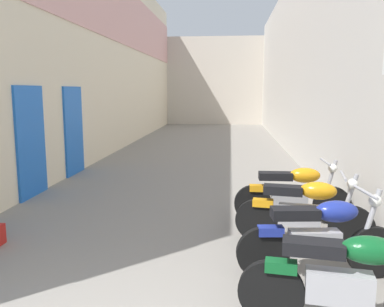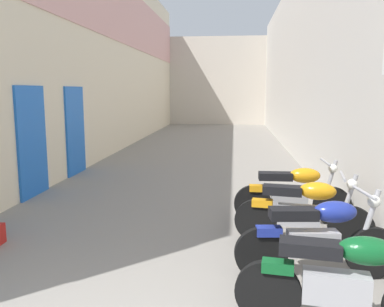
% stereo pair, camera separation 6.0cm
% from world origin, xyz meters
% --- Properties ---
extents(ground_plane, '(39.15, 39.15, 0.00)m').
position_xyz_m(ground_plane, '(0.00, 9.58, 0.00)').
color(ground_plane, gray).
extents(building_left, '(0.45, 23.15, 6.73)m').
position_xyz_m(building_left, '(-3.14, 11.51, 3.39)').
color(building_left, beige).
rests_on(building_left, ground).
extents(building_right, '(0.45, 23.15, 5.89)m').
position_xyz_m(building_right, '(3.15, 11.57, 2.94)').
color(building_right, beige).
rests_on(building_right, ground).
extents(building_far_end, '(8.90, 2.00, 5.36)m').
position_xyz_m(building_far_end, '(0.00, 24.15, 2.68)').
color(building_far_end, beige).
rests_on(building_far_end, ground).
extents(motorcycle_nearest, '(1.84, 0.58, 1.04)m').
position_xyz_m(motorcycle_nearest, '(2.01, 1.42, 0.50)').
color(motorcycle_nearest, black).
rests_on(motorcycle_nearest, ground).
extents(motorcycle_second, '(1.85, 0.58, 1.04)m').
position_xyz_m(motorcycle_second, '(2.01, 2.47, 0.50)').
color(motorcycle_second, black).
rests_on(motorcycle_second, ground).
extents(motorcycle_third, '(1.84, 0.58, 1.04)m').
position_xyz_m(motorcycle_third, '(2.01, 3.45, 0.50)').
color(motorcycle_third, black).
rests_on(motorcycle_third, ground).
extents(motorcycle_fourth, '(1.85, 0.58, 1.04)m').
position_xyz_m(motorcycle_fourth, '(2.01, 4.41, 0.50)').
color(motorcycle_fourth, black).
rests_on(motorcycle_fourth, ground).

